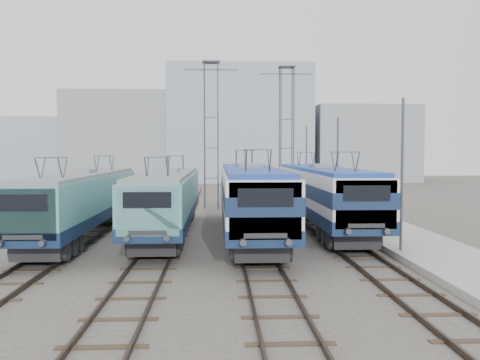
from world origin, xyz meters
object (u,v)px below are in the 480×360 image
locomotive_center_right (250,194)px  mast_rear (306,165)px  mast_mid (337,169)px  mast_front (402,178)px  locomotive_far_right (322,191)px  catenary_tower_west (211,128)px  catenary_tower_east (287,129)px  locomotive_center_left (168,197)px  locomotive_far_left (82,199)px

locomotive_center_right → mast_rear: (6.35, 18.36, 1.12)m
mast_mid → mast_rear: (0.00, 12.00, 0.00)m
locomotive_center_right → mast_front: mast_front is taller
locomotive_far_right → mast_front: bearing=-77.0°
locomotive_center_right → mast_rear: bearing=70.9°
catenary_tower_west → catenary_tower_east: same height
locomotive_center_right → catenary_tower_east: size_ratio=1.56×
locomotive_center_right → catenary_tower_west: (-2.25, 14.36, 4.26)m
locomotive_center_left → locomotive_center_right: size_ratio=0.92×
locomotive_center_left → mast_front: 12.68m
locomotive_center_right → catenary_tower_west: size_ratio=1.56×
locomotive_center_right → mast_front: bearing=-41.6°
catenary_tower_west → mast_mid: catenary_tower_west is taller
locomotive_far_right → catenary_tower_west: (-6.75, 12.01, 4.31)m
locomotive_center_right → mast_rear: size_ratio=2.68×
locomotive_far_right → locomotive_far_left: bearing=-169.8°
locomotive_center_right → mast_front: (6.35, -5.64, 1.12)m
locomotive_center_left → mast_mid: bearing=27.2°
locomotive_far_right → catenary_tower_west: 14.43m
locomotive_far_left → mast_rear: mast_rear is taller
locomotive_center_right → mast_mid: (6.35, 6.36, 1.12)m
locomotive_far_left → locomotive_center_right: (9.00, 0.07, 0.22)m
mast_front → mast_mid: same height
locomotive_far_left → locomotive_far_right: 13.72m
locomotive_far_right → mast_rear: 16.15m
catenary_tower_east → mast_rear: size_ratio=1.71×
locomotive_center_left → locomotive_far_right: locomotive_far_right is taller
locomotive_far_right → catenary_tower_east: bearing=91.0°
locomotive_center_left → mast_mid: 12.27m
locomotive_far_left → mast_front: 16.38m
locomotive_center_right → catenary_tower_west: bearing=98.9°
locomotive_far_left → catenary_tower_east: size_ratio=1.44×
locomotive_center_right → catenary_tower_west: 15.15m
mast_front → mast_rear: bearing=90.0°
locomotive_center_left → mast_front: size_ratio=2.47×
locomotive_center_left → mast_rear: (10.85, 17.58, 1.33)m
catenary_tower_west → mast_front: catenary_tower_west is taller
locomotive_center_left → locomotive_far_right: (9.00, 1.57, 0.17)m
locomotive_far_left → locomotive_far_right: locomotive_far_right is taller
locomotive_far_right → locomotive_center_left: bearing=-170.1°
mast_mid → catenary_tower_west: bearing=137.1°
mast_rear → locomotive_center_left: bearing=-121.7°
locomotive_far_left → mast_rear: (15.35, 18.43, 1.34)m
locomotive_center_left → catenary_tower_west: catenary_tower_west is taller
locomotive_far_left → locomotive_center_left: size_ratio=1.00×
mast_rear → locomotive_far_left: bearing=-129.8°
locomotive_center_left → catenary_tower_west: bearing=80.6°
catenary_tower_west → mast_front: 22.00m
locomotive_center_right → locomotive_center_left: bearing=170.1°
catenary_tower_east → mast_rear: (2.10, 2.00, -3.14)m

